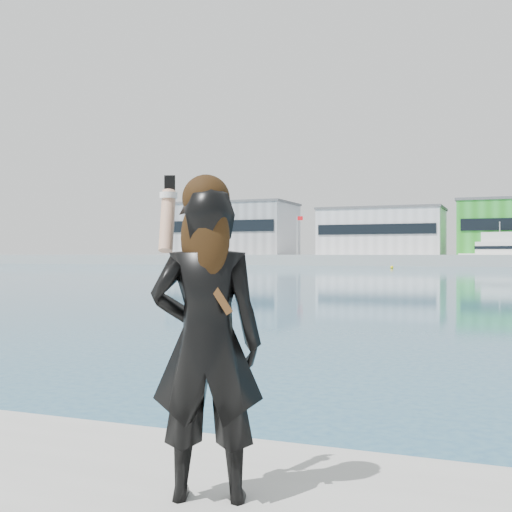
{
  "coord_description": "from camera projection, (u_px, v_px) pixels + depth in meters",
  "views": [
    {
      "loc": [
        1.67,
        -3.09,
        2.06
      ],
      "look_at": [
        0.23,
        0.59,
        2.06
      ],
      "focal_mm": 45.0,
      "sensor_mm": 36.0,
      "label": 1
    }
  ],
  "objects": [
    {
      "name": "warehouse_white",
      "position": [
        382.0,
        231.0,
        130.66
      ],
      "size": [
        24.48,
        15.35,
        9.5
      ],
      "color": "silver",
      "rests_on": "far_quay"
    },
    {
      "name": "motor_yacht",
      "position": [
        508.0,
        254.0,
        111.25
      ],
      "size": [
        17.37,
        8.14,
        7.82
      ],
      "rotation": [
        0.0,
        0.0,
        -0.22
      ],
      "color": "white",
      "rests_on": "ground"
    },
    {
      "name": "buoy_far",
      "position": [
        392.0,
        268.0,
        94.51
      ],
      "size": [
        0.5,
        0.5,
        0.5
      ],
      "primitive_type": "sphere",
      "color": "yellow",
      "rests_on": "ground"
    },
    {
      "name": "warehouse_grey_left",
      "position": [
        234.0,
        229.0,
        142.7
      ],
      "size": [
        26.52,
        16.36,
        11.5
      ],
      "color": "gray",
      "rests_on": "far_quay"
    },
    {
      "name": "far_quay",
      "position": [
        498.0,
        260.0,
        124.52
      ],
      "size": [
        320.0,
        40.0,
        2.0
      ],
      "primitive_type": "cube",
      "color": "#9E9E99",
      "rests_on": "ground"
    },
    {
      "name": "flagpole_left",
      "position": [
        298.0,
        232.0,
        129.96
      ],
      "size": [
        1.28,
        0.16,
        8.0
      ],
      "color": "silver",
      "rests_on": "far_quay"
    },
    {
      "name": "woman",
      "position": [
        206.0,
        333.0,
        3.3
      ],
      "size": [
        0.68,
        0.56,
        1.7
      ],
      "rotation": [
        0.0,
        0.0,
        3.49
      ],
      "color": "black",
      "rests_on": "near_quay"
    }
  ]
}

